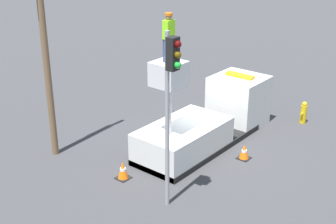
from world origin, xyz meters
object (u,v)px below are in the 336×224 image
(bucket_truck, at_px, (209,121))
(utility_pole, at_px, (44,42))
(worker, at_px, (169,38))
(fire_hydrant, at_px, (304,113))
(traffic_light_pole, at_px, (171,89))
(traffic_cone_rear, at_px, (123,170))
(traffic_cone_curbside, at_px, (244,152))

(bucket_truck, relative_size, utility_pole, 0.84)
(bucket_truck, height_order, worker, worker)
(bucket_truck, xyz_separation_m, fire_hydrant, (4.38, -2.36, -0.40))
(traffic_light_pole, relative_size, utility_pole, 0.68)
(bucket_truck, xyz_separation_m, traffic_light_pole, (-4.88, -1.86, 3.24))
(bucket_truck, distance_m, fire_hydrant, 4.99)
(traffic_cone_rear, bearing_deg, traffic_light_pole, -96.19)
(traffic_light_pole, xyz_separation_m, fire_hydrant, (9.26, -0.51, -3.63))
(traffic_light_pole, bearing_deg, bucket_truck, 20.81)
(worker, bearing_deg, fire_hydrant, -18.46)
(traffic_cone_rear, height_order, utility_pole, utility_pole)
(bucket_truck, xyz_separation_m, traffic_cone_rear, (-4.61, 0.61, -0.59))
(traffic_light_pole, relative_size, fire_hydrant, 5.55)
(bucket_truck, relative_size, worker, 4.16)
(traffic_cone_curbside, xyz_separation_m, utility_pole, (-4.49, 6.18, 4.37))
(traffic_light_pole, bearing_deg, worker, 40.35)
(worker, height_order, traffic_cone_curbside, worker)
(bucket_truck, relative_size, traffic_cone_rear, 10.53)
(bucket_truck, bearing_deg, traffic_cone_rear, 172.49)
(traffic_light_pole, relative_size, traffic_cone_rear, 8.55)
(worker, distance_m, traffic_cone_curbside, 5.63)
(traffic_light_pole, distance_m, traffic_cone_rear, 4.56)
(worker, xyz_separation_m, traffic_cone_curbside, (2.25, -2.05, -4.73))
(worker, bearing_deg, traffic_light_pole, -139.65)
(worker, relative_size, traffic_cone_rear, 2.53)
(fire_hydrant, bearing_deg, traffic_cone_rear, 161.72)
(traffic_cone_curbside, bearing_deg, traffic_cone_rear, 147.47)
(fire_hydrant, height_order, utility_pole, utility_pole)
(bucket_truck, distance_m, traffic_cone_rear, 4.69)
(bucket_truck, bearing_deg, worker, 180.00)
(traffic_cone_rear, bearing_deg, bucket_truck, -7.51)
(worker, relative_size, fire_hydrant, 1.64)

